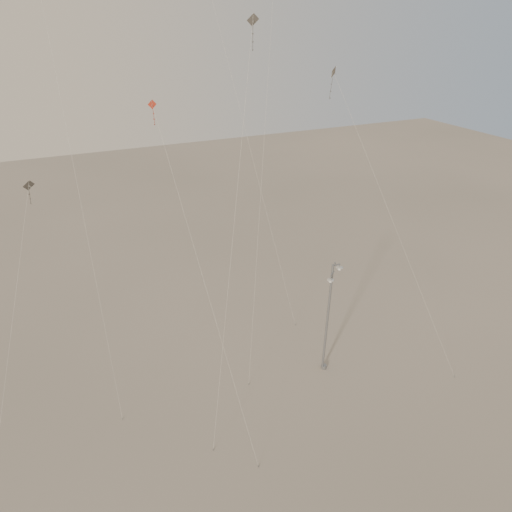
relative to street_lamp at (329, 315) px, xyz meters
name	(u,v)px	position (x,y,z in m)	size (l,w,h in m)	color
ground	(326,421)	(-2.88, -4.80, -4.87)	(160.00, 160.00, 0.00)	gray
street_lamp	(329,315)	(0.00, 0.00, 0.00)	(1.50, 0.96, 9.13)	gray
kite_1	(242,140)	(-6.34, 0.94, 13.25)	(6.15, 6.83, 24.80)	#35312C
kite_3	(183,209)	(-9.93, 1.82, 9.24)	(2.08, 11.58, 20.13)	maroon
kite_4	(360,140)	(4.30, 4.01, 11.61)	(5.39, 11.90, 21.34)	#35312C
kite_6	(19,272)	(-19.52, 2.21, 6.92)	(5.95, 11.59, 16.11)	#35312C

